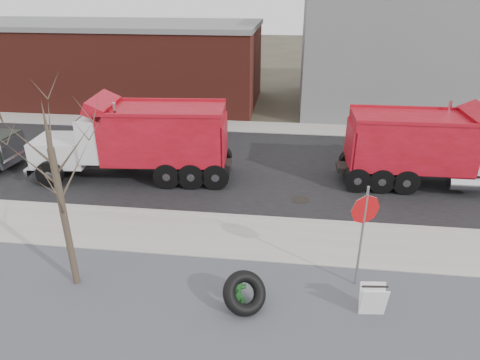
# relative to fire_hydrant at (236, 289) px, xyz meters

# --- Properties ---
(ground) EXTENTS (120.00, 120.00, 0.00)m
(ground) POSITION_rel_fire_hydrant_xyz_m (-1.31, 2.83, -0.42)
(ground) COLOR #383328
(ground) RESTS_ON ground
(gravel_verge) EXTENTS (60.00, 5.00, 0.03)m
(gravel_verge) POSITION_rel_fire_hydrant_xyz_m (-1.31, -0.67, -0.40)
(gravel_verge) COLOR slate
(gravel_verge) RESTS_ON ground
(sidewalk) EXTENTS (60.00, 2.50, 0.06)m
(sidewalk) POSITION_rel_fire_hydrant_xyz_m (-1.31, 3.08, -0.39)
(sidewalk) COLOR #9E9B93
(sidewalk) RESTS_ON ground
(curb) EXTENTS (60.00, 0.15, 0.11)m
(curb) POSITION_rel_fire_hydrant_xyz_m (-1.31, 4.38, -0.36)
(curb) COLOR #9E9B93
(curb) RESTS_ON ground
(road) EXTENTS (60.00, 9.40, 0.02)m
(road) POSITION_rel_fire_hydrant_xyz_m (-1.31, 9.13, -0.41)
(road) COLOR black
(road) RESTS_ON ground
(far_sidewalk) EXTENTS (60.00, 2.00, 0.06)m
(far_sidewalk) POSITION_rel_fire_hydrant_xyz_m (-1.31, 14.83, -0.39)
(far_sidewalk) COLOR #9E9B93
(far_sidewalk) RESTS_ON ground
(building_grey) EXTENTS (12.00, 10.00, 8.00)m
(building_grey) POSITION_rel_fire_hydrant_xyz_m (7.69, 20.83, 3.58)
(building_grey) COLOR slate
(building_grey) RESTS_ON ground
(building_brick) EXTENTS (20.20, 8.20, 5.30)m
(building_brick) POSITION_rel_fire_hydrant_xyz_m (-11.31, 19.83, 2.24)
(building_brick) COLOR maroon
(building_brick) RESTS_ON ground
(bare_tree) EXTENTS (3.20, 3.20, 5.20)m
(bare_tree) POSITION_rel_fire_hydrant_xyz_m (-4.51, 0.23, 2.88)
(bare_tree) COLOR #382D23
(bare_tree) RESTS_ON ground
(fire_hydrant) EXTENTS (0.51, 0.51, 0.91)m
(fire_hydrant) POSITION_rel_fire_hydrant_xyz_m (0.00, 0.00, 0.00)
(fire_hydrant) COLOR #256226
(fire_hydrant) RESTS_ON ground
(truck_tire) EXTENTS (1.51, 1.47, 1.07)m
(truck_tire) POSITION_rel_fire_hydrant_xyz_m (0.23, -0.22, 0.09)
(truck_tire) COLOR black
(truck_tire) RESTS_ON ground
(stop_sign) EXTENTS (0.77, 0.35, 3.02)m
(stop_sign) POSITION_rel_fire_hydrant_xyz_m (3.17, 1.13, 1.62)
(stop_sign) COLOR gray
(stop_sign) RESTS_ON ground
(sandwich_board) EXTENTS (0.67, 0.46, 0.88)m
(sandwich_board) POSITION_rel_fire_hydrant_xyz_m (3.42, -0.04, 0.05)
(sandwich_board) COLOR white
(sandwich_board) RESTS_ON ground
(dump_truck_red_a) EXTENTS (8.20, 2.37, 3.31)m
(dump_truck_red_a) POSITION_rel_fire_hydrant_xyz_m (6.94, 8.08, 1.27)
(dump_truck_red_a) COLOR black
(dump_truck_red_a) RESTS_ON ground
(dump_truck_red_b) EXTENTS (8.29, 3.02, 3.48)m
(dump_truck_red_b) POSITION_rel_fire_hydrant_xyz_m (-4.99, 7.36, 1.35)
(dump_truck_red_b) COLOR black
(dump_truck_red_b) RESTS_ON ground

